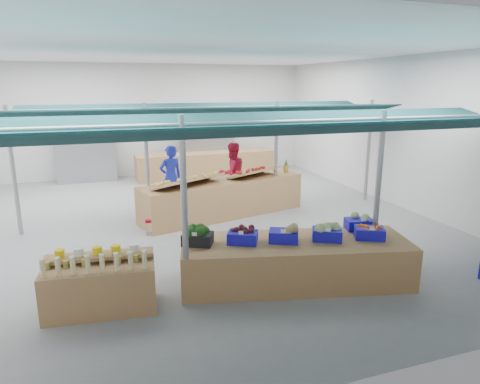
% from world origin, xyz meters
% --- Properties ---
extents(floor, '(13.00, 13.00, 0.00)m').
position_xyz_m(floor, '(0.00, 0.00, 0.00)').
color(floor, slate).
rests_on(floor, ground).
extents(hall, '(13.00, 13.00, 13.00)m').
position_xyz_m(hall, '(0.00, 1.44, 2.65)').
color(hall, silver).
rests_on(hall, ground).
extents(pole_grid, '(10.00, 4.60, 3.00)m').
position_xyz_m(pole_grid, '(0.75, -1.75, 1.81)').
color(pole_grid, gray).
rests_on(pole_grid, floor).
extents(awnings, '(9.50, 7.08, 0.30)m').
position_xyz_m(awnings, '(0.75, -1.75, 2.78)').
color(awnings, '#0A2D2D').
rests_on(awnings, pole_grid).
extents(back_shelving_left, '(2.00, 0.50, 2.00)m').
position_xyz_m(back_shelving_left, '(-2.50, 6.00, 1.00)').
color(back_shelving_left, '#B23F33').
rests_on(back_shelving_left, floor).
extents(back_shelving_right, '(2.00, 0.50, 2.00)m').
position_xyz_m(back_shelving_right, '(2.00, 6.00, 1.00)').
color(back_shelving_right, '#B23F33').
rests_on(back_shelving_right, floor).
extents(bottle_shelf, '(1.74, 1.20, 1.02)m').
position_xyz_m(bottle_shelf, '(-2.30, -3.74, 0.41)').
color(bottle_shelf, olive).
rests_on(bottle_shelf, floor).
extents(veg_counter, '(4.16, 2.21, 0.77)m').
position_xyz_m(veg_counter, '(0.98, -3.87, 0.39)').
color(veg_counter, olive).
rests_on(veg_counter, floor).
extents(fruit_counter, '(4.64, 2.16, 0.97)m').
position_xyz_m(fruit_counter, '(0.95, 0.39, 0.48)').
color(fruit_counter, olive).
rests_on(fruit_counter, floor).
extents(far_counter, '(5.24, 1.18, 0.94)m').
position_xyz_m(far_counter, '(1.77, 5.42, 0.47)').
color(far_counter, olive).
rests_on(far_counter, floor).
extents(vendor_left, '(0.74, 0.58, 1.80)m').
position_xyz_m(vendor_left, '(-0.25, 1.49, 0.90)').
color(vendor_left, '#1B27B3').
rests_on(vendor_left, floor).
extents(vendor_right, '(1.02, 0.88, 1.80)m').
position_xyz_m(vendor_right, '(1.55, 1.49, 0.90)').
color(vendor_right, '#B01533').
rests_on(vendor_right, floor).
extents(crate_broccoli, '(0.60, 0.54, 0.35)m').
position_xyz_m(crate_broccoli, '(-0.68, -3.47, 0.93)').
color(crate_broccoli, black).
rests_on(crate_broccoli, veg_counter).
extents(crate_beets, '(0.60, 0.54, 0.29)m').
position_xyz_m(crate_beets, '(0.07, -3.65, 0.90)').
color(crate_beets, '#1610B4').
rests_on(crate_beets, veg_counter).
extents(crate_celeriac, '(0.60, 0.54, 0.31)m').
position_xyz_m(crate_celeriac, '(0.76, -3.81, 0.91)').
color(crate_celeriac, '#1610B4').
rests_on(crate_celeriac, veg_counter).
extents(crate_cabbage, '(0.60, 0.54, 0.35)m').
position_xyz_m(crate_cabbage, '(1.51, -3.99, 0.93)').
color(crate_cabbage, '#1610B4').
rests_on(crate_cabbage, veg_counter).
extents(crate_carrots, '(0.60, 0.54, 0.29)m').
position_xyz_m(crate_carrots, '(2.26, -4.17, 0.88)').
color(crate_carrots, '#1610B4').
rests_on(crate_carrots, veg_counter).
extents(sparrow, '(0.12, 0.09, 0.11)m').
position_xyz_m(sparrow, '(-0.88, -3.56, 1.02)').
color(sparrow, brown).
rests_on(sparrow, crate_broccoli).
extents(pole_ribbon, '(0.12, 0.12, 0.28)m').
position_xyz_m(pole_ribbon, '(-1.43, -2.92, 1.08)').
color(pole_ribbon, red).
rests_on(pole_ribbon, pole_grid).
extents(apple_heap_yellow, '(2.00, 1.53, 0.27)m').
position_xyz_m(apple_heap_yellow, '(-0.06, 0.02, 1.13)').
color(apple_heap_yellow, '#997247').
rests_on(apple_heap_yellow, fruit_counter).
extents(apple_heap_red, '(1.65, 1.34, 0.27)m').
position_xyz_m(apple_heap_red, '(1.86, 0.51, 1.13)').
color(apple_heap_red, '#997247').
rests_on(apple_heap_red, fruit_counter).
extents(pineapple, '(0.14, 0.14, 0.39)m').
position_xyz_m(pineapple, '(2.95, 0.79, 1.15)').
color(pineapple, '#8C6019').
rests_on(pineapple, fruit_counter).
extents(crate_extra, '(0.57, 0.47, 0.32)m').
position_xyz_m(crate_extra, '(2.38, -3.69, 0.92)').
color(crate_extra, '#1610B4').
rests_on(crate_extra, veg_counter).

